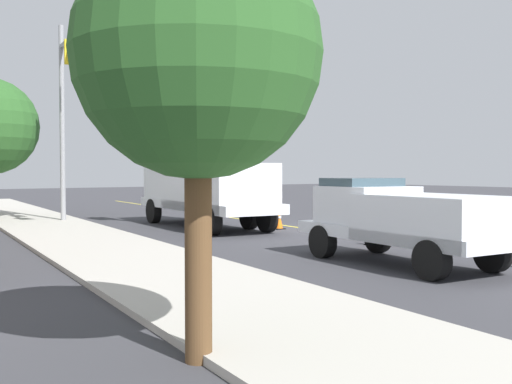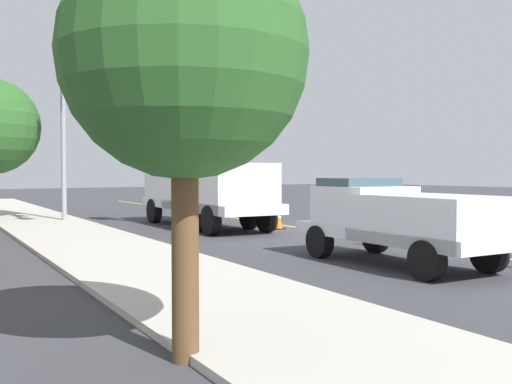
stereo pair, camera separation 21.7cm
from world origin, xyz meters
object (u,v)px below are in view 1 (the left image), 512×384
(service_pickup_truck, at_px, (402,218))
(traffic_signal_mast, at_px, (73,80))
(passing_minivan, at_px, (229,193))
(traffic_cone_mid_rear, at_px, (279,220))
(traffic_cone_trailing, at_px, (205,210))
(utility_bucket_truck, at_px, (203,187))
(traffic_cone_mid_front, at_px, (373,233))

(service_pickup_truck, relative_size, traffic_signal_mast, 0.68)
(passing_minivan, distance_m, traffic_cone_mid_rear, 10.81)
(passing_minivan, height_order, traffic_signal_mast, traffic_signal_mast)
(service_pickup_truck, bearing_deg, traffic_signal_mast, 12.91)
(traffic_signal_mast, bearing_deg, traffic_cone_mid_rear, -133.31)
(traffic_cone_trailing, bearing_deg, traffic_cone_mid_rear, 176.37)
(service_pickup_truck, xyz_separation_m, passing_minivan, (18.50, -6.88, -0.15))
(passing_minivan, height_order, traffic_cone_mid_rear, passing_minivan)
(utility_bucket_truck, xyz_separation_m, traffic_cone_mid_rear, (-2.45, -1.91, -1.22))
(service_pickup_truck, distance_m, traffic_cone_mid_rear, 8.99)
(service_pickup_truck, bearing_deg, traffic_cone_trailing, -12.09)
(passing_minivan, bearing_deg, utility_bucket_truck, 141.47)
(utility_bucket_truck, height_order, traffic_signal_mast, traffic_signal_mast)
(traffic_cone_mid_rear, bearing_deg, passing_minivan, -22.29)
(passing_minivan, bearing_deg, traffic_cone_trailing, 134.46)
(traffic_cone_mid_front, bearing_deg, utility_bucket_truck, 9.18)
(utility_bucket_truck, xyz_separation_m, traffic_signal_mast, (3.25, 4.13, 4.30))
(traffic_cone_mid_front, relative_size, traffic_cone_trailing, 0.96)
(utility_bucket_truck, bearing_deg, service_pickup_truck, 175.45)
(service_pickup_truck, distance_m, traffic_cone_trailing, 15.23)
(utility_bucket_truck, xyz_separation_m, passing_minivan, (7.54, -6.01, -0.62))
(traffic_cone_mid_front, bearing_deg, passing_minivan, -16.92)
(passing_minivan, bearing_deg, traffic_cone_mid_front, 163.08)
(utility_bucket_truck, xyz_separation_m, service_pickup_truck, (-10.96, 0.87, -0.47))
(passing_minivan, bearing_deg, traffic_cone_mid_rear, 157.71)
(traffic_cone_mid_front, height_order, traffic_cone_mid_rear, traffic_cone_mid_rear)
(service_pickup_truck, xyz_separation_m, traffic_cone_mid_front, (2.99, -2.16, -0.75))
(service_pickup_truck, relative_size, traffic_cone_mid_front, 7.70)
(service_pickup_truck, xyz_separation_m, traffic_cone_mid_rear, (8.51, -2.78, -0.75))
(traffic_cone_mid_rear, bearing_deg, traffic_signal_mast, 46.69)
(traffic_cone_mid_front, distance_m, traffic_cone_mid_rear, 5.56)
(passing_minivan, relative_size, traffic_cone_mid_front, 6.61)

